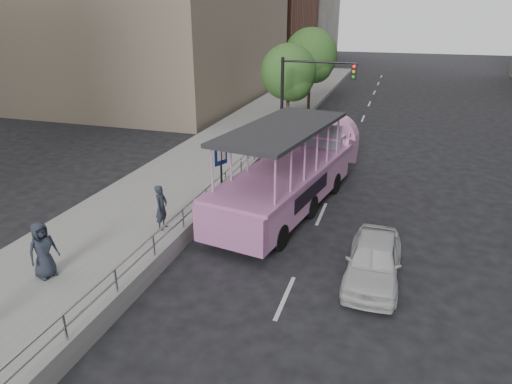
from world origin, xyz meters
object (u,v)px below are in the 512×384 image
(duck_boat, at_px, (296,172))
(street_tree_far, at_px, (312,58))
(parking_sign, at_px, (221,169))
(car, at_px, (374,260))
(pedestrian_near, at_px, (161,207))
(pedestrian_far, at_px, (43,250))
(street_tree_near, at_px, (290,75))
(traffic_signal, at_px, (303,89))

(duck_boat, bearing_deg, street_tree_far, 99.32)
(parking_sign, bearing_deg, street_tree_far, 90.69)
(car, xyz_separation_m, parking_sign, (-6.16, 3.28, 1.19))
(parking_sign, xyz_separation_m, street_tree_far, (-0.23, 18.93, 2.46))
(street_tree_far, bearing_deg, duck_boat, -80.68)
(street_tree_far, bearing_deg, pedestrian_near, -92.78)
(pedestrian_near, xyz_separation_m, parking_sign, (1.27, 2.60, 0.73))
(duck_boat, xyz_separation_m, pedestrian_far, (-5.58, -8.42, -0.16))
(duck_boat, xyz_separation_m, car, (3.60, -5.23, -0.67))
(street_tree_near, relative_size, street_tree_far, 0.89)
(pedestrian_far, xyz_separation_m, traffic_signal, (4.19, 15.97, 2.33))
(pedestrian_far, bearing_deg, traffic_signal, 6.83)
(street_tree_near, xyz_separation_m, street_tree_far, (0.20, 6.00, 0.49))
(street_tree_far, bearing_deg, traffic_signal, -81.57)
(pedestrian_near, relative_size, street_tree_far, 0.26)
(car, distance_m, traffic_signal, 14.01)
(pedestrian_far, height_order, street_tree_near, street_tree_near)
(pedestrian_far, relative_size, street_tree_near, 0.31)
(duck_boat, relative_size, pedestrian_far, 6.35)
(pedestrian_near, distance_m, pedestrian_far, 4.24)
(parking_sign, distance_m, street_tree_far, 19.09)
(parking_sign, bearing_deg, traffic_signal, 82.97)
(street_tree_far, bearing_deg, car, -73.95)
(duck_boat, xyz_separation_m, pedestrian_near, (-3.83, -4.55, -0.21))
(pedestrian_near, relative_size, pedestrian_far, 0.95)
(traffic_signal, xyz_separation_m, street_tree_far, (-1.40, 9.43, 0.81))
(parking_sign, relative_size, traffic_signal, 0.57)
(duck_boat, xyz_separation_m, street_tree_near, (-2.99, 10.98, 2.49))
(car, xyz_separation_m, pedestrian_near, (-7.43, 0.68, 0.46))
(pedestrian_near, bearing_deg, duck_boat, -41.78)
(street_tree_near, bearing_deg, car, -67.88)
(duck_boat, distance_m, traffic_signal, 7.98)
(parking_sign, bearing_deg, pedestrian_far, -115.00)
(pedestrian_far, height_order, street_tree_far, street_tree_far)
(pedestrian_near, relative_size, street_tree_near, 0.29)
(car, distance_m, street_tree_far, 23.39)
(duck_boat, distance_m, pedestrian_far, 10.10)
(car, height_order, parking_sign, parking_sign)
(duck_boat, distance_m, street_tree_far, 17.46)
(pedestrian_near, bearing_deg, street_tree_near, -4.78)
(duck_boat, distance_m, parking_sign, 3.26)
(duck_boat, distance_m, street_tree_near, 11.65)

